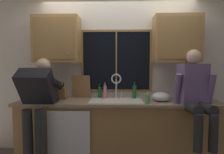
# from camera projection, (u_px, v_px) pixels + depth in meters

# --- Properties ---
(back_wall) EXTENTS (5.39, 0.12, 2.55)m
(back_wall) POSITION_uv_depth(u_px,v_px,m) (119.00, 76.00, 3.23)
(back_wall) COLOR silver
(back_wall) RESTS_ON floor
(window_glass) EXTENTS (1.10, 0.02, 0.95)m
(window_glass) POSITION_uv_depth(u_px,v_px,m) (117.00, 61.00, 3.15)
(window_glass) COLOR black
(window_frame_top) EXTENTS (1.17, 0.02, 0.04)m
(window_frame_top) POSITION_uv_depth(u_px,v_px,m) (117.00, 31.00, 3.10)
(window_frame_top) COLOR olive
(window_frame_bottom) EXTENTS (1.17, 0.02, 0.04)m
(window_frame_bottom) POSITION_uv_depth(u_px,v_px,m) (117.00, 91.00, 3.17)
(window_frame_bottom) COLOR olive
(window_frame_left) EXTENTS (0.03, 0.02, 0.95)m
(window_frame_left) POSITION_uv_depth(u_px,v_px,m) (82.00, 61.00, 3.15)
(window_frame_left) COLOR olive
(window_frame_right) EXTENTS (0.03, 0.02, 0.95)m
(window_frame_right) POSITION_uv_depth(u_px,v_px,m) (151.00, 61.00, 3.12)
(window_frame_right) COLOR olive
(window_mullion_center) EXTENTS (0.02, 0.02, 0.95)m
(window_mullion_center) POSITION_uv_depth(u_px,v_px,m) (117.00, 61.00, 3.13)
(window_mullion_center) COLOR olive
(lower_cabinet_run) EXTENTS (2.99, 0.58, 0.88)m
(lower_cabinet_run) POSITION_uv_depth(u_px,v_px,m) (118.00, 131.00, 2.94)
(lower_cabinet_run) COLOR #A07744
(lower_cabinet_run) RESTS_ON floor
(countertop) EXTENTS (3.05, 0.62, 0.04)m
(countertop) POSITION_uv_depth(u_px,v_px,m) (119.00, 102.00, 2.89)
(countertop) COLOR gray
(countertop) RESTS_ON lower_cabinet_run
(dishwasher_front) EXTENTS (0.60, 0.02, 0.74)m
(dishwasher_front) POSITION_uv_depth(u_px,v_px,m) (69.00, 137.00, 2.65)
(dishwasher_front) COLOR white
(upper_cabinet_left) EXTENTS (0.71, 0.36, 0.72)m
(upper_cabinet_left) POSITION_uv_depth(u_px,v_px,m) (57.00, 40.00, 2.99)
(upper_cabinet_left) COLOR #B2844C
(upper_cabinet_right) EXTENTS (0.71, 0.36, 0.72)m
(upper_cabinet_right) POSITION_uv_depth(u_px,v_px,m) (177.00, 39.00, 2.93)
(upper_cabinet_right) COLOR #B2844C
(sink) EXTENTS (0.80, 0.46, 0.21)m
(sink) POSITION_uv_depth(u_px,v_px,m) (116.00, 107.00, 2.91)
(sink) COLOR white
(sink) RESTS_ON lower_cabinet_run
(faucet) EXTENTS (0.18, 0.09, 0.40)m
(faucet) POSITION_uv_depth(u_px,v_px,m) (117.00, 83.00, 3.06)
(faucet) COLOR silver
(faucet) RESTS_ON countertop
(person_standing) EXTENTS (0.53, 0.69, 1.56)m
(person_standing) POSITION_uv_depth(u_px,v_px,m) (38.00, 101.00, 2.62)
(person_standing) COLOR #262628
(person_standing) RESTS_ON floor
(person_sitting_on_counter) EXTENTS (0.54, 0.64, 1.26)m
(person_sitting_on_counter) POSITION_uv_depth(u_px,v_px,m) (196.00, 92.00, 2.58)
(person_sitting_on_counter) COLOR #262628
(person_sitting_on_counter) RESTS_ON countertop
(knife_block) EXTENTS (0.12, 0.18, 0.32)m
(knife_block) POSITION_uv_depth(u_px,v_px,m) (62.00, 92.00, 2.99)
(knife_block) COLOR olive
(knife_block) RESTS_ON countertop
(cutting_board) EXTENTS (0.30, 0.10, 0.37)m
(cutting_board) POSITION_uv_depth(u_px,v_px,m) (82.00, 87.00, 3.11)
(cutting_board) COLOR #997047
(cutting_board) RESTS_ON countertop
(mixing_bowl) EXTENTS (0.28, 0.28, 0.14)m
(mixing_bowl) POSITION_uv_depth(u_px,v_px,m) (161.00, 97.00, 2.86)
(mixing_bowl) COLOR silver
(mixing_bowl) RESTS_ON countertop
(soap_dispenser) EXTENTS (0.06, 0.07, 0.18)m
(soap_dispenser) POSITION_uv_depth(u_px,v_px,m) (148.00, 99.00, 2.66)
(soap_dispenser) COLOR #59A566
(soap_dispenser) RESTS_ON countertop
(bottle_green_glass) EXTENTS (0.06, 0.06, 0.27)m
(bottle_green_glass) POSITION_uv_depth(u_px,v_px,m) (135.00, 92.00, 3.07)
(bottle_green_glass) COLOR #1E592D
(bottle_green_glass) RESTS_ON countertop
(bottle_tall_clear) EXTENTS (0.05, 0.05, 0.27)m
(bottle_tall_clear) POSITION_uv_depth(u_px,v_px,m) (105.00, 92.00, 3.07)
(bottle_tall_clear) COLOR pink
(bottle_tall_clear) RESTS_ON countertop
(bottle_amber_small) EXTENTS (0.06, 0.06, 0.23)m
(bottle_amber_small) POSITION_uv_depth(u_px,v_px,m) (100.00, 92.00, 3.11)
(bottle_amber_small) COLOR #1E592D
(bottle_amber_small) RESTS_ON countertop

